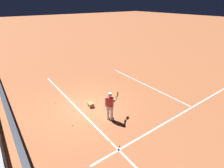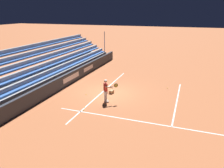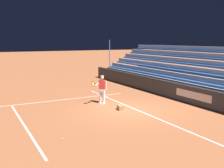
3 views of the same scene
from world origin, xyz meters
name	(u,v)px [view 2 (image 2 of 3)]	position (x,y,z in m)	size (l,w,h in m)	color
ground_plane	(109,92)	(0.00, 0.00, 0.00)	(160.00, 160.00, 0.00)	#B7663D
court_baseline_white	(103,91)	(0.00, -0.50, 0.00)	(12.00, 0.10, 0.01)	white
court_sideline_white	(146,122)	(4.11, 4.00, 0.00)	(0.10, 12.00, 0.01)	white
court_service_line_white	(177,101)	(0.00, 5.50, 0.00)	(8.22, 0.10, 0.01)	white
back_wall_sponsor_board	(65,81)	(-0.01, -4.15, 0.55)	(24.51, 0.25, 1.10)	#2D333D
bleacher_stand	(40,75)	(0.00, -6.78, 0.79)	(23.29, 4.00, 3.85)	#9EA3A8
tennis_player	(106,91)	(2.01, 0.54, 0.89)	(0.63, 1.05, 1.71)	silver
ball_box_cardboard	(111,92)	(0.18, 0.30, 0.13)	(0.40, 0.30, 0.26)	#A87F51
tennis_ball_on_baseline	(167,88)	(-2.58, 4.50, 0.03)	(0.07, 0.07, 0.07)	#CCE533
tennis_ball_toward_net	(84,107)	(3.46, -0.53, 0.03)	(0.07, 0.07, 0.07)	#CCE533
tennis_ball_stray_back	(101,84)	(-1.59, -1.41, 0.03)	(0.07, 0.07, 0.07)	#CCE533
tennis_ball_near_player	(86,95)	(1.26, -1.48, 0.03)	(0.07, 0.07, 0.07)	#CCE533
tennis_ball_by_box	(84,110)	(3.93, -0.34, 0.03)	(0.07, 0.07, 0.07)	#CCE533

